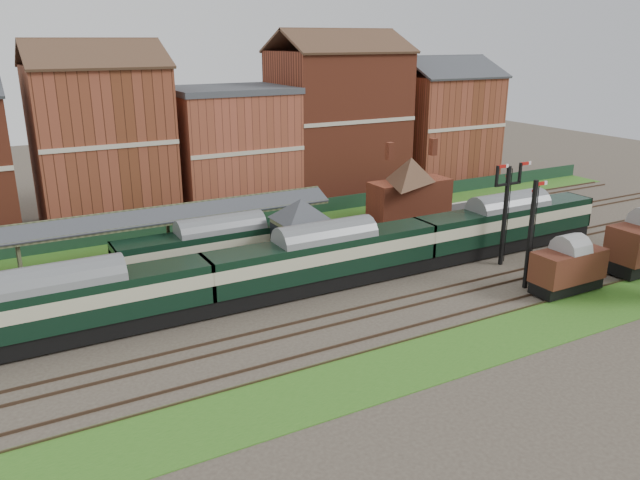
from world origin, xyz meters
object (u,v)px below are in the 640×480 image
semaphore_bracket (506,209)px  platform_railcar (221,246)px  goods_van_a (568,267)px  signal_box (301,235)px  dmu_train (325,257)px

semaphore_bracket → platform_railcar: size_ratio=0.51×
semaphore_bracket → platform_railcar: semaphore_bracket is taller
platform_railcar → goods_van_a: 25.39m
signal_box → dmu_train: 3.36m
semaphore_bracket → goods_van_a: 7.06m
semaphore_bracket → dmu_train: (-14.79, 2.50, -2.24)m
goods_van_a → dmu_train: bearing=148.5°
dmu_train → goods_van_a: bearing=-31.5°
dmu_train → platform_railcar: size_ratio=3.28×
platform_railcar → signal_box: bearing=-32.0°
signal_box → dmu_train: signal_box is taller
dmu_train → signal_box: bearing=94.3°
semaphore_bracket → goods_van_a: semaphore_bracket is taller
platform_railcar → goods_van_a: platform_railcar is taller
dmu_train → goods_van_a: 17.21m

